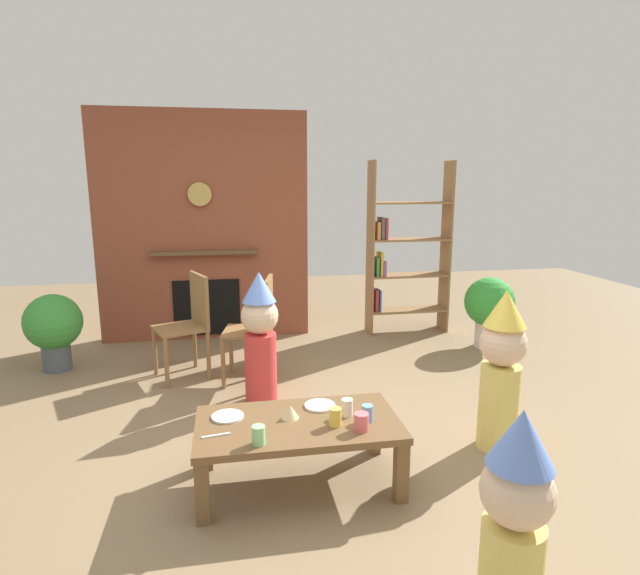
% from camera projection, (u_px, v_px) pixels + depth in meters
% --- Properties ---
extents(ground_plane, '(12.00, 12.00, 0.00)m').
position_uv_depth(ground_plane, '(308.00, 447.00, 3.32)').
color(ground_plane, '#846B4C').
extents(brick_fireplace_feature, '(2.20, 0.28, 2.40)m').
position_uv_depth(brick_fireplace_feature, '(204.00, 228.00, 5.46)').
color(brick_fireplace_feature, brown).
rests_on(brick_fireplace_feature, ground_plane).
extents(bookshelf, '(0.90, 0.28, 1.90)m').
position_uv_depth(bookshelf, '(403.00, 254.00, 5.71)').
color(bookshelf, olive).
rests_on(bookshelf, ground_plane).
extents(coffee_table, '(1.12, 0.60, 0.38)m').
position_uv_depth(coffee_table, '(298.00, 431.00, 2.86)').
color(coffee_table, brown).
rests_on(coffee_table, ground_plane).
extents(paper_cup_near_left, '(0.07, 0.07, 0.10)m').
position_uv_depth(paper_cup_near_left, '(259.00, 435.00, 2.59)').
color(paper_cup_near_left, '#8CD18C').
rests_on(paper_cup_near_left, coffee_table).
extents(paper_cup_near_right, '(0.07, 0.07, 0.10)m').
position_uv_depth(paper_cup_near_right, '(335.00, 417.00, 2.79)').
color(paper_cup_near_right, '#F2CC4C').
rests_on(paper_cup_near_right, coffee_table).
extents(paper_cup_center, '(0.06, 0.06, 0.10)m').
position_uv_depth(paper_cup_center, '(347.00, 407.00, 2.91)').
color(paper_cup_center, silver).
rests_on(paper_cup_center, coffee_table).
extents(paper_cup_far_left, '(0.08, 0.08, 0.09)m').
position_uv_depth(paper_cup_far_left, '(361.00, 422.00, 2.74)').
color(paper_cup_far_left, '#E5666B').
rests_on(paper_cup_far_left, coffee_table).
extents(paper_cup_far_right, '(0.06, 0.06, 0.09)m').
position_uv_depth(paper_cup_far_right, '(367.00, 413.00, 2.85)').
color(paper_cup_far_right, '#669EE0').
rests_on(paper_cup_far_right, coffee_table).
extents(paper_plate_front, '(0.18, 0.18, 0.01)m').
position_uv_depth(paper_plate_front, '(228.00, 416.00, 2.89)').
color(paper_plate_front, white).
rests_on(paper_plate_front, coffee_table).
extents(paper_plate_rear, '(0.18, 0.18, 0.01)m').
position_uv_depth(paper_plate_rear, '(320.00, 405.00, 3.03)').
color(paper_plate_rear, white).
rests_on(paper_plate_rear, coffee_table).
extents(birthday_cake_slice, '(0.10, 0.10, 0.08)m').
position_uv_depth(birthday_cake_slice, '(290.00, 411.00, 2.88)').
color(birthday_cake_slice, '#EAC68C').
rests_on(birthday_cake_slice, coffee_table).
extents(table_fork, '(0.15, 0.04, 0.01)m').
position_uv_depth(table_fork, '(216.00, 435.00, 2.68)').
color(table_fork, silver).
rests_on(table_fork, coffee_table).
extents(child_with_cone_hat, '(0.26, 0.26, 0.93)m').
position_uv_depth(child_with_cone_hat, '(514.00, 526.00, 1.82)').
color(child_with_cone_hat, '#E0CC66').
rests_on(child_with_cone_hat, ground_plane).
extents(child_in_pink, '(0.29, 0.29, 1.03)m').
position_uv_depth(child_in_pink, '(501.00, 366.00, 3.22)').
color(child_in_pink, '#E0CC66').
rests_on(child_in_pink, ground_plane).
extents(child_by_the_chairs, '(0.28, 0.28, 1.02)m').
position_uv_depth(child_by_the_chairs, '(260.00, 335.00, 3.91)').
color(child_by_the_chairs, '#D13838').
rests_on(child_by_the_chairs, ground_plane).
extents(dining_chair_left, '(0.52, 0.52, 0.90)m').
position_uv_depth(dining_chair_left, '(190.00, 319.00, 4.46)').
color(dining_chair_left, olive).
rests_on(dining_chair_left, ground_plane).
extents(dining_chair_middle, '(0.47, 0.47, 0.90)m').
position_uv_depth(dining_chair_middle, '(258.00, 323.00, 4.33)').
color(dining_chair_middle, olive).
rests_on(dining_chair_middle, ground_plane).
extents(potted_plant_tall, '(0.50, 0.50, 0.73)m').
position_uv_depth(potted_plant_tall, '(489.00, 306.00, 5.25)').
color(potted_plant_tall, beige).
rests_on(potted_plant_tall, ground_plane).
extents(potted_plant_short, '(0.50, 0.50, 0.70)m').
position_uv_depth(potted_plant_short, '(53.00, 326.00, 4.61)').
color(potted_plant_short, '#4C5660').
rests_on(potted_plant_short, ground_plane).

